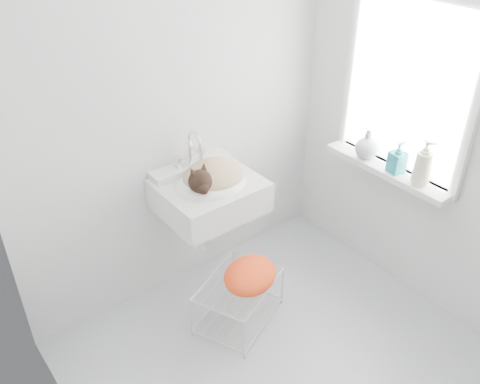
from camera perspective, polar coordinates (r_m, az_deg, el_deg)
floor at (r=3.18m, az=4.64°, el=-17.95°), size 2.20×2.00×0.02m
back_wall at (r=3.07m, az=-7.01°, el=9.35°), size 2.20×0.02×2.50m
right_wall at (r=3.14m, az=20.94°, el=7.99°), size 0.02×2.00×2.50m
left_wall at (r=1.90m, az=-19.39°, el=-8.87°), size 0.02×2.00×2.50m
window_glass at (r=3.19m, az=18.18°, el=10.86°), size 0.01×0.80×1.00m
window_frame at (r=3.18m, az=18.02°, el=10.81°), size 0.04×0.90×1.10m
windowsill at (r=3.35m, az=15.93°, el=2.38°), size 0.16×0.88×0.04m
sink at (r=3.07m, az=-3.49°, el=1.13°), size 0.59×0.51×0.24m
faucet at (r=3.13m, az=-5.47°, el=4.67°), size 0.21×0.15×0.21m
cat at (r=3.04m, az=-3.12°, el=1.71°), size 0.42×0.35×0.25m
wire_rack at (r=3.27m, az=-0.17°, el=-12.00°), size 0.62×0.54×0.31m
towel at (r=3.13m, az=1.12°, el=-9.79°), size 0.42×0.35×0.15m
bottle_a at (r=3.22m, az=19.17°, el=0.89°), size 0.12×0.12×0.24m
bottle_b at (r=3.30m, az=16.75°, el=2.16°), size 0.10×0.10×0.20m
bottle_c at (r=3.42m, az=13.68°, el=3.76°), size 0.16×0.16×0.19m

